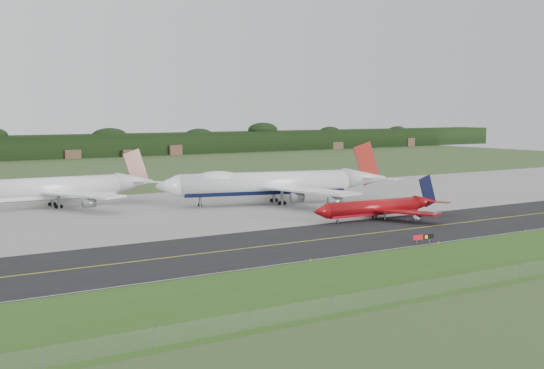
{
  "coord_description": "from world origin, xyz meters",
  "views": [
    {
      "loc": [
        -99.24,
        -120.42,
        25.3
      ],
      "look_at": [
        -4.23,
        22.0,
        8.37
      ],
      "focal_mm": 50.0,
      "sensor_mm": 36.0,
      "label": 1
    }
  ],
  "objects_px": {
    "taxiway_sign": "(423,237)",
    "jet_red_737": "(379,207)",
    "jet_star_tail": "(54,189)",
    "jet_ba_747": "(273,183)"
  },
  "relations": [
    {
      "from": "taxiway_sign",
      "to": "jet_red_737",
      "type": "bearing_deg",
      "value": 63.24
    },
    {
      "from": "jet_star_tail",
      "to": "taxiway_sign",
      "type": "distance_m",
      "value": 100.85
    },
    {
      "from": "taxiway_sign",
      "to": "jet_star_tail",
      "type": "bearing_deg",
      "value": 114.41
    },
    {
      "from": "jet_ba_747",
      "to": "jet_red_737",
      "type": "relative_size",
      "value": 1.79
    },
    {
      "from": "jet_star_tail",
      "to": "jet_ba_747",
      "type": "bearing_deg",
      "value": -26.69
    },
    {
      "from": "jet_red_737",
      "to": "taxiway_sign",
      "type": "relative_size",
      "value": 7.48
    },
    {
      "from": "jet_ba_747",
      "to": "jet_star_tail",
      "type": "xyz_separation_m",
      "value": [
        -51.29,
        25.78,
        -0.71
      ]
    },
    {
      "from": "jet_star_tail",
      "to": "taxiway_sign",
      "type": "bearing_deg",
      "value": -65.59
    },
    {
      "from": "jet_ba_747",
      "to": "taxiway_sign",
      "type": "xyz_separation_m",
      "value": [
        -9.64,
        -65.99,
        -4.46
      ]
    },
    {
      "from": "jet_red_737",
      "to": "taxiway_sign",
      "type": "height_order",
      "value": "jet_red_737"
    }
  ]
}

